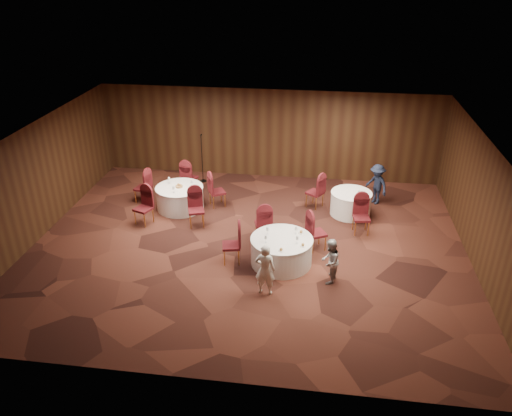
# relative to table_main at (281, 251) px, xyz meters

# --- Properties ---
(ground) EXTENTS (12.00, 12.00, 0.00)m
(ground) POSITION_rel_table_main_xyz_m (-1.00, 0.74, -0.38)
(ground) COLOR black
(ground) RESTS_ON ground
(room_shell) EXTENTS (12.00, 12.00, 12.00)m
(room_shell) POSITION_rel_table_main_xyz_m (-1.00, 0.74, 1.59)
(room_shell) COLOR silver
(room_shell) RESTS_ON ground
(table_main) EXTENTS (1.63, 1.63, 0.74)m
(table_main) POSITION_rel_table_main_xyz_m (0.00, 0.00, 0.00)
(table_main) COLOR white
(table_main) RESTS_ON ground
(table_left) EXTENTS (1.51, 1.51, 0.74)m
(table_left) POSITION_rel_table_main_xyz_m (-3.50, 2.74, 0.00)
(table_left) COLOR white
(table_left) RESTS_ON ground
(table_right) EXTENTS (1.27, 1.27, 0.74)m
(table_right) POSITION_rel_table_main_xyz_m (1.89, 3.08, 0.00)
(table_right) COLOR white
(table_right) RESTS_ON ground
(chairs_main) EXTENTS (2.86, 1.90, 1.00)m
(chairs_main) POSITION_rel_table_main_xyz_m (-0.35, 0.63, 0.12)
(chairs_main) COLOR #400E0C
(chairs_main) RESTS_ON ground
(chairs_left) EXTENTS (3.13, 3.08, 1.00)m
(chairs_left) POSITION_rel_table_main_xyz_m (-3.54, 2.70, 0.12)
(chairs_left) COLOR #400E0C
(chairs_left) RESTS_ON ground
(chairs_right) EXTENTS (2.04, 2.19, 1.00)m
(chairs_right) POSITION_rel_table_main_xyz_m (1.45, 2.68, 0.12)
(chairs_right) COLOR #400E0C
(chairs_right) RESTS_ON ground
(tabletop_main) EXTENTS (1.07, 1.10, 0.22)m
(tabletop_main) POSITION_rel_table_main_xyz_m (0.17, -0.08, 0.46)
(tabletop_main) COLOR silver
(tabletop_main) RESTS_ON table_main
(tabletop_left) EXTENTS (0.85, 0.72, 0.22)m
(tabletop_left) POSITION_rel_table_main_xyz_m (-3.51, 2.74, 0.45)
(tabletop_left) COLOR silver
(tabletop_left) RESTS_ON table_left
(tabletop_right) EXTENTS (0.08, 0.08, 0.22)m
(tabletop_right) POSITION_rel_table_main_xyz_m (2.08, 2.80, 0.52)
(tabletop_right) COLOR silver
(tabletop_right) RESTS_ON table_right
(mic_stand) EXTENTS (0.24, 0.24, 1.75)m
(mic_stand) POSITION_rel_table_main_xyz_m (-3.27, 4.92, 0.15)
(mic_stand) COLOR black
(mic_stand) RESTS_ON ground
(woman_a) EXTENTS (0.51, 0.36, 1.34)m
(woman_a) POSITION_rel_table_main_xyz_m (-0.27, -1.36, 0.30)
(woman_a) COLOR silver
(woman_a) RESTS_ON ground
(woman_b) EXTENTS (0.57, 0.66, 1.19)m
(woman_b) POSITION_rel_table_main_xyz_m (1.25, -0.67, 0.22)
(woman_b) COLOR #A6A5AA
(woman_b) RESTS_ON ground
(man_c) EXTENTS (0.94, 0.99, 1.35)m
(man_c) POSITION_rel_table_main_xyz_m (2.72, 3.97, 0.30)
(man_c) COLOR black
(man_c) RESTS_ON ground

